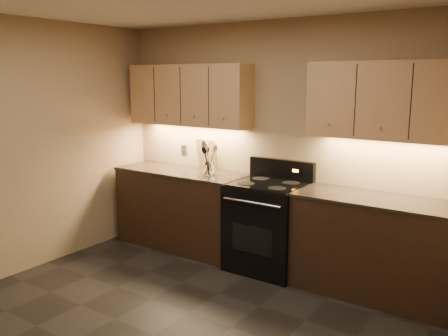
{
  "coord_description": "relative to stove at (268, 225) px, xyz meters",
  "views": [
    {
      "loc": [
        2.4,
        -2.52,
        2.01
      ],
      "look_at": [
        -0.32,
        1.45,
        1.08
      ],
      "focal_mm": 38.0,
      "sensor_mm": 36.0,
      "label": 1
    }
  ],
  "objects": [
    {
      "name": "black_turner",
      "position": [
        -0.74,
        -0.04,
        0.63
      ],
      "size": [
        0.17,
        0.18,
        0.34
      ],
      "primitive_type": null,
      "rotation": [
        -0.32,
        -0.2,
        0.25
      ],
      "color": "black",
      "rests_on": "utensil_crock"
    },
    {
      "name": "floor",
      "position": [
        -0.08,
        -1.68,
        -0.48
      ],
      "size": [
        4.0,
        4.0,
        0.0
      ],
      "primitive_type": "plane",
      "color": "black",
      "rests_on": "ground"
    },
    {
      "name": "cutting_board",
      "position": [
        -0.98,
        0.27,
        0.63
      ],
      "size": [
        0.3,
        0.1,
        0.37
      ],
      "primitive_type": "cube",
      "rotation": [
        0.22,
        0.0,
        -0.02
      ],
      "color": "tan",
      "rests_on": "counter_left"
    },
    {
      "name": "wall_back",
      "position": [
        -0.08,
        0.32,
        0.82
      ],
      "size": [
        4.0,
        0.04,
        2.6
      ],
      "primitive_type": "cube",
      "color": "#9E845D",
      "rests_on": "ground"
    },
    {
      "name": "wooden_spoon",
      "position": [
        -0.79,
        -0.01,
        0.63
      ],
      "size": [
        0.16,
        0.12,
        0.34
      ],
      "primitive_type": null,
      "rotation": [
        -0.07,
        0.32,
        0.28
      ],
      "color": "tan",
      "rests_on": "utensil_crock"
    },
    {
      "name": "counter_right",
      "position": [
        1.1,
        0.02,
        -0.01
      ],
      "size": [
        1.46,
        0.62,
        0.93
      ],
      "color": "black",
      "rests_on": "ground"
    },
    {
      "name": "steel_spatula",
      "position": [
        -0.73,
        -0.0,
        0.64
      ],
      "size": [
        0.17,
        0.14,
        0.35
      ],
      "primitive_type": null,
      "rotation": [
        0.17,
        -0.15,
        -0.3
      ],
      "color": "silver",
      "rests_on": "utensil_crock"
    },
    {
      "name": "stove",
      "position": [
        0.0,
        0.0,
        0.0
      ],
      "size": [
        0.76,
        0.68,
        1.14
      ],
      "color": "black",
      "rests_on": "ground"
    },
    {
      "name": "counter_left",
      "position": [
        -1.18,
        0.02,
        -0.01
      ],
      "size": [
        1.62,
        0.62,
        0.93
      ],
      "color": "black",
      "rests_on": "ground"
    },
    {
      "name": "outlet_plate",
      "position": [
        -1.38,
        0.31,
        0.64
      ],
      "size": [
        0.08,
        0.01,
        0.12
      ],
      "primitive_type": "cube",
      "color": "#B2B5BA",
      "rests_on": "wall_back"
    },
    {
      "name": "utensil_crock",
      "position": [
        -0.75,
        -0.02,
        0.52
      ],
      "size": [
        0.15,
        0.15,
        0.14
      ],
      "color": "white",
      "rests_on": "counter_left"
    },
    {
      "name": "steel_skimmer",
      "position": [
        -0.72,
        -0.03,
        0.65
      ],
      "size": [
        0.23,
        0.15,
        0.38
      ],
      "primitive_type": null,
      "rotation": [
        -0.1,
        -0.39,
        -0.12
      ],
      "color": "silver",
      "rests_on": "utensil_crock"
    },
    {
      "name": "wall_right",
      "position": [
        1.92,
        -1.68,
        0.82
      ],
      "size": [
        0.04,
        4.0,
        2.6
      ],
      "primitive_type": "cube",
      "color": "#9E845D",
      "rests_on": "ground"
    },
    {
      "name": "black_spoon",
      "position": [
        -0.75,
        -0.01,
        0.63
      ],
      "size": [
        0.06,
        0.16,
        0.33
      ],
      "primitive_type": null,
      "rotation": [
        0.34,
        -0.01,
        0.0
      ],
      "color": "black",
      "rests_on": "utensil_crock"
    },
    {
      "name": "upper_cab_right",
      "position": [
        1.1,
        0.17,
        1.32
      ],
      "size": [
        1.44,
        0.3,
        0.7
      ],
      "primitive_type": "cube",
      "color": "tan",
      "rests_on": "wall_back"
    },
    {
      "name": "upper_cab_left",
      "position": [
        -1.18,
        0.17,
        1.32
      ],
      "size": [
        1.6,
        0.3,
        0.7
      ],
      "primitive_type": "cube",
      "color": "tan",
      "rests_on": "wall_back"
    }
  ]
}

